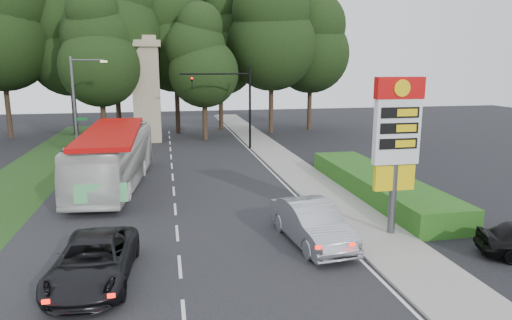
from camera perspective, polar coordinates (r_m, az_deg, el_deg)
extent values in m
plane|color=black|center=(17.08, -9.44, -13.76)|extent=(120.00, 120.00, 0.00)
cube|color=black|center=(28.39, -10.28, -3.34)|extent=(14.00, 80.00, 0.02)
cube|color=gray|center=(29.70, 6.34, -2.45)|extent=(3.00, 80.00, 0.12)
cube|color=#193814|center=(35.44, -26.03, -1.34)|extent=(5.00, 50.00, 0.02)
cube|color=#204E14|center=(27.07, 15.01, -3.00)|extent=(3.00, 14.00, 1.20)
cylinder|color=#59595E|center=(20.65, 16.70, -4.80)|extent=(0.32, 0.32, 3.20)
cube|color=yellow|center=(20.40, 16.86, -2.11)|extent=(1.80, 0.25, 1.10)
cube|color=silver|center=(20.03, 17.20, 3.46)|extent=(2.00, 0.35, 2.80)
cube|color=#B60909|center=(19.87, 17.52, 8.60)|extent=(2.10, 0.40, 0.90)
cylinder|color=yellow|center=(19.67, 17.82, 8.55)|extent=(0.70, 0.05, 0.70)
cube|color=black|center=(19.77, 17.60, 5.67)|extent=(1.70, 0.04, 0.45)
cube|color=black|center=(19.85, 17.49, 3.80)|extent=(1.70, 0.04, 0.45)
cube|color=black|center=(19.94, 17.37, 1.95)|extent=(1.70, 0.04, 0.45)
cylinder|color=black|center=(40.27, -0.76, 6.47)|extent=(0.20, 0.20, 7.20)
cylinder|color=black|center=(39.67, -5.11, 10.68)|extent=(6.00, 0.14, 0.14)
imported|color=black|center=(39.51, -8.03, 10.25)|extent=(0.18, 0.22, 1.10)
sphere|color=#FF0C05|center=(39.36, -8.02, 10.10)|extent=(0.18, 0.18, 0.18)
cylinder|color=#59595E|center=(38.21, -21.73, 5.96)|extent=(0.20, 0.20, 8.00)
cylinder|color=#59595E|center=(37.87, -20.34, 11.63)|extent=(2.40, 0.12, 0.12)
cube|color=#FFE599|center=(37.70, -18.49, 11.61)|extent=(0.50, 0.22, 0.14)
cube|color=#0C591E|center=(38.21, -20.97, 4.80)|extent=(0.85, 0.04, 0.22)
cube|color=#0C591E|center=(38.76, -21.49, 4.41)|extent=(0.04, 0.85, 0.22)
cube|color=gray|center=(45.55, -13.49, 7.90)|extent=(2.50, 2.50, 9.00)
cube|color=gray|center=(45.51, -13.79, 13.93)|extent=(3.00, 3.00, 0.60)
cube|color=gray|center=(45.53, -13.82, 14.56)|extent=(2.20, 2.20, 0.50)
cylinder|color=#2D2116|center=(52.99, -28.60, 5.83)|extent=(0.50, 0.50, 6.30)
sphere|color=black|center=(52.87, -29.30, 12.81)|extent=(9.80, 9.80, 9.80)
cylinder|color=#2D2116|center=(53.52, -21.76, 5.98)|extent=(0.50, 0.50, 5.40)
sphere|color=black|center=(53.33, -22.22, 11.92)|extent=(8.40, 8.40, 8.40)
sphere|color=black|center=(53.47, -22.48, 15.12)|extent=(7.20, 7.20, 7.20)
sphere|color=black|center=(53.72, -22.70, 17.83)|extent=(5.40, 5.40, 5.40)
cylinder|color=#2D2116|center=(48.83, -16.84, 6.47)|extent=(0.50, 0.50, 6.48)
sphere|color=black|center=(48.73, -17.31, 14.29)|extent=(10.08, 10.08, 10.08)
sphere|color=black|center=(49.05, -17.58, 18.48)|extent=(8.64, 8.64, 8.64)
cylinder|color=#2D2116|center=(50.63, -9.80, 6.67)|extent=(0.50, 0.50, 5.94)
sphere|color=black|center=(50.48, -10.04, 13.58)|extent=(9.24, 9.24, 9.24)
sphere|color=black|center=(50.70, -10.18, 17.31)|extent=(7.92, 7.92, 7.92)
cylinder|color=#2D2116|center=(53.02, -4.40, 6.63)|extent=(0.50, 0.50, 5.22)
sphere|color=black|center=(52.81, -4.50, 12.44)|extent=(8.12, 8.12, 8.12)
sphere|color=black|center=(52.93, -4.55, 15.58)|extent=(6.96, 6.96, 6.96)
sphere|color=black|center=(53.15, -4.59, 18.23)|extent=(5.22, 5.22, 5.22)
cylinder|color=#2D2116|center=(49.91, 1.90, 6.86)|extent=(0.50, 0.50, 6.12)
sphere|color=black|center=(49.77, 1.95, 14.10)|extent=(9.52, 9.52, 9.52)
sphere|color=black|center=(50.03, 1.98, 17.99)|extent=(8.16, 8.16, 8.16)
cylinder|color=#2D2116|center=(53.19, 6.69, 6.80)|extent=(0.50, 0.50, 5.58)
sphere|color=black|center=(53.01, 6.84, 12.99)|extent=(8.68, 8.68, 8.68)
sphere|color=black|center=(53.17, 6.93, 16.33)|extent=(7.44, 7.44, 7.44)
sphere|color=black|center=(53.45, 7.00, 19.14)|extent=(5.58, 5.58, 5.58)
cylinder|color=#2D2116|center=(45.07, -18.50, 4.82)|extent=(0.50, 0.50, 4.68)
sphere|color=black|center=(44.80, -18.91, 10.93)|extent=(7.28, 7.28, 7.28)
sphere|color=black|center=(44.86, -19.14, 14.25)|extent=(6.24, 6.24, 6.24)
sphere|color=black|center=(45.04, -19.33, 17.05)|extent=(4.68, 4.68, 4.68)
cylinder|color=#2D2116|center=(45.38, -6.39, 5.17)|extent=(0.50, 0.50, 4.32)
sphere|color=black|center=(45.10, -6.52, 10.78)|extent=(6.72, 6.72, 6.72)
sphere|color=black|center=(45.12, -6.60, 13.83)|extent=(5.76, 5.76, 5.76)
sphere|color=black|center=(45.25, -6.66, 16.41)|extent=(4.32, 4.32, 4.32)
imported|color=silver|center=(29.09, -17.35, 0.21)|extent=(4.18, 12.84, 3.51)
imported|color=#B0B2B8|center=(19.27, 6.99, -7.84)|extent=(2.41, 5.47, 1.75)
imported|color=black|center=(16.90, -19.63, -11.78)|extent=(2.86, 5.61, 1.52)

